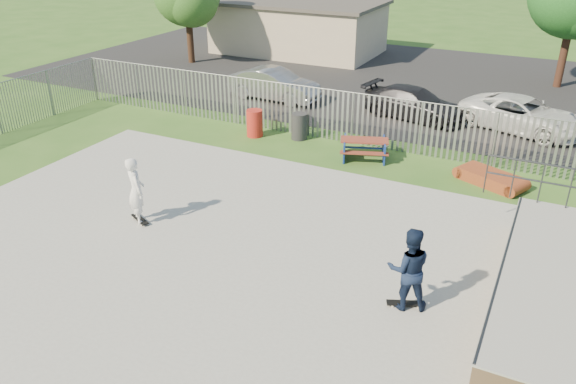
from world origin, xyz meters
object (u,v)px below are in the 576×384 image
at_px(car_silver, 274,84).
at_px(skater_navy, 409,269).
at_px(funbox, 491,178).
at_px(picnic_table, 364,149).
at_px(trash_bin_grey, 299,126).
at_px(trash_bin_red, 255,123).
at_px(car_white, 522,115).
at_px(car_dark, 414,103).
at_px(skater_white, 136,190).

relative_size(car_silver, skater_navy, 2.31).
relative_size(funbox, car_silver, 0.49).
relative_size(picnic_table, trash_bin_grey, 1.99).
relative_size(trash_bin_red, car_white, 0.22).
bearing_deg(trash_bin_grey, skater_navy, -52.24).
bearing_deg(car_dark, skater_white, 172.39).
distance_m(trash_bin_red, skater_white, 7.88).
bearing_deg(car_silver, funbox, -112.66).
bearing_deg(trash_bin_red, car_white, 29.48).
xyz_separation_m(trash_bin_grey, skater_white, (-1.00, -8.32, 0.59)).
height_order(trash_bin_grey, car_silver, car_silver).
bearing_deg(trash_bin_grey, car_silver, 128.20).
bearing_deg(picnic_table, skater_navy, -84.33).
height_order(funbox, car_silver, car_silver).
bearing_deg(skater_white, car_dark, -73.18).
bearing_deg(car_white, funbox, -164.23).
xyz_separation_m(trash_bin_red, car_silver, (-1.63, 4.75, 0.22)).
relative_size(funbox, skater_navy, 1.12).
bearing_deg(car_white, car_silver, 111.52).
bearing_deg(picnic_table, car_dark, 65.92).
xyz_separation_m(funbox, trash_bin_red, (-9.14, 0.48, 0.34)).
relative_size(trash_bin_red, skater_white, 0.56).
bearing_deg(skater_navy, car_silver, -75.25).
bearing_deg(car_silver, car_white, -83.76).
distance_m(car_silver, skater_white, 12.80).
bearing_deg(funbox, skater_white, -114.55).
height_order(trash_bin_red, skater_navy, skater_navy).
bearing_deg(skater_white, car_white, -87.95).
bearing_deg(skater_navy, trash_bin_grey, -75.40).
distance_m(funbox, trash_bin_grey, 7.48).
height_order(funbox, skater_white, skater_white).
height_order(car_dark, skater_navy, skater_navy).
height_order(car_dark, car_white, car_white).
height_order(trash_bin_grey, skater_navy, skater_navy).
bearing_deg(trash_bin_red, skater_white, -84.69).
xyz_separation_m(picnic_table, funbox, (4.46, -0.24, -0.17)).
bearing_deg(car_silver, trash_bin_red, -157.83).
relative_size(car_dark, car_white, 0.92).
distance_m(picnic_table, trash_bin_red, 4.69).
distance_m(picnic_table, car_silver, 8.05).
bearing_deg(skater_navy, car_dark, -98.65).
distance_m(trash_bin_grey, car_white, 9.09).
xyz_separation_m(car_white, skater_white, (-8.69, -13.15, 0.41)).
height_order(trash_bin_red, trash_bin_grey, trash_bin_red).
distance_m(trash_bin_grey, skater_navy, 11.06).
bearing_deg(picnic_table, skater_white, -137.34).
bearing_deg(car_dark, funbox, -132.24).
xyz_separation_m(trash_bin_red, trash_bin_grey, (1.72, 0.50, -0.02)).
height_order(funbox, skater_navy, skater_navy).
height_order(trash_bin_red, car_silver, car_silver).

